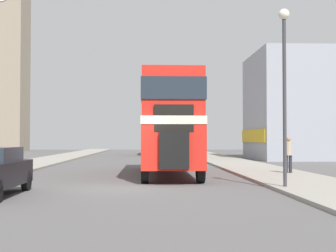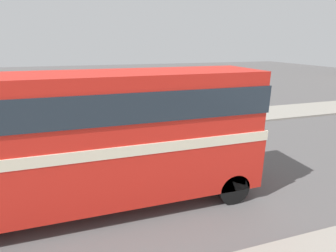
# 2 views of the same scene
# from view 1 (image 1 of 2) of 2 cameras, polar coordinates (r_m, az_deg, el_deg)

# --- Properties ---
(ground_plane) EXTENTS (120.00, 120.00, 0.00)m
(ground_plane) POSITION_cam_1_polar(r_m,az_deg,el_deg) (16.12, -5.77, -7.55)
(ground_plane) COLOR #565454
(sidewalk_right) EXTENTS (3.50, 120.00, 0.12)m
(sidewalk_right) POSITION_cam_1_polar(r_m,az_deg,el_deg) (17.11, 17.61, -6.93)
(sidewalk_right) COLOR gray
(sidewalk_right) RESTS_ON ground_plane
(double_decker_bus) EXTENTS (2.42, 10.40, 4.38)m
(double_decker_bus) POSITION_cam_1_polar(r_m,az_deg,el_deg) (21.99, 0.00, 0.81)
(double_decker_bus) COLOR red
(double_decker_bus) RESTS_ON ground_plane
(bus_distant) EXTENTS (2.39, 9.25, 4.32)m
(bus_distant) POSITION_cam_1_polar(r_m,az_deg,el_deg) (50.07, -1.14, -0.61)
(bus_distant) COLOR red
(bus_distant) RESTS_ON ground_plane
(pedestrian_walking) EXTENTS (0.34, 0.34, 1.66)m
(pedestrian_walking) POSITION_cam_1_polar(r_m,az_deg,el_deg) (22.26, 14.46, -3.14)
(pedestrian_walking) COLOR #282833
(pedestrian_walking) RESTS_ON sidewalk_right
(street_lamp) EXTENTS (0.36, 0.36, 5.86)m
(street_lamp) POSITION_cam_1_polar(r_m,az_deg,el_deg) (15.97, 14.00, 6.67)
(street_lamp) COLOR #38383D
(street_lamp) RESTS_ON sidewalk_right
(church_tower) EXTENTS (5.70, 5.70, 37.59)m
(church_tower) POSITION_cam_1_polar(r_m,az_deg,el_deg) (71.81, -19.06, 12.57)
(church_tower) COLOR gray
(church_tower) RESTS_ON ground_plane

